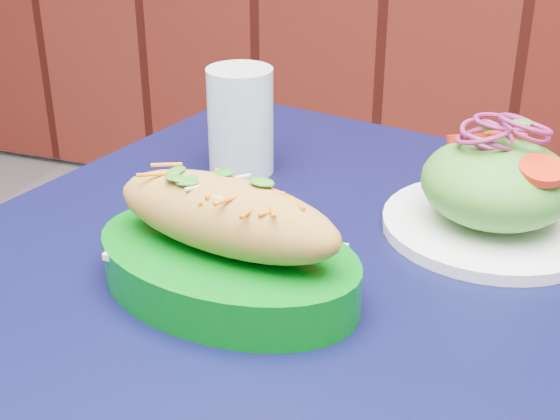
% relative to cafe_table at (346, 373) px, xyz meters
% --- Properties ---
extents(cafe_table, '(0.95, 0.95, 0.75)m').
position_rel_cafe_table_xyz_m(cafe_table, '(0.00, 0.00, 0.00)').
color(cafe_table, black).
rests_on(cafe_table, ground).
extents(banh_mi_basket, '(0.27, 0.20, 0.11)m').
position_rel_cafe_table_xyz_m(banh_mi_basket, '(-0.10, -0.03, 0.13)').
color(banh_mi_basket, '#016C10').
rests_on(banh_mi_basket, cafe_table).
extents(salad_plate, '(0.22, 0.22, 0.12)m').
position_rel_cafe_table_xyz_m(salad_plate, '(0.10, 0.16, 0.13)').
color(salad_plate, white).
rests_on(salad_plate, cafe_table).
extents(water_glass, '(0.08, 0.08, 0.12)m').
position_rel_cafe_table_xyz_m(water_glass, '(-0.19, 0.22, 0.15)').
color(water_glass, silver).
rests_on(water_glass, cafe_table).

